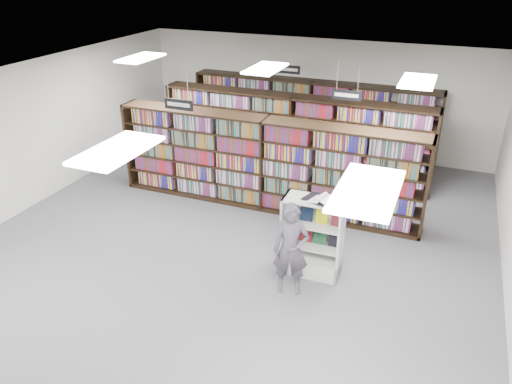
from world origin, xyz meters
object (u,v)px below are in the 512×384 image
at_px(open_book, 321,199).
at_px(endcap_display, 312,248).
at_px(shopper, 291,250).
at_px(bookshelf_row_near, 265,164).

bearing_deg(open_book, endcap_display, 172.27).
bearing_deg(endcap_display, open_book, -26.83).
xyz_separation_m(open_book, shopper, (-0.31, -0.65, -0.69)).
xyz_separation_m(bookshelf_row_near, open_book, (1.85, -2.16, 0.47)).
height_order(endcap_display, shopper, shopper).
height_order(endcap_display, open_book, open_book).
xyz_separation_m(endcap_display, open_book, (0.13, -0.06, 1.03)).
height_order(bookshelf_row_near, shopper, bookshelf_row_near).
height_order(bookshelf_row_near, endcap_display, bookshelf_row_near).
xyz_separation_m(endcap_display, shopper, (-0.18, -0.71, 0.34)).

